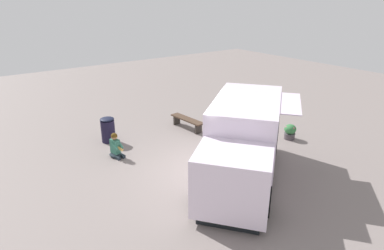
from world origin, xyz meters
TOP-DOWN VIEW (x-y plane):
  - ground_plane at (0.00, 0.00)m, footprint 40.00×40.00m
  - food_truck at (0.96, 0.34)m, footprint 4.86×5.41m
  - person_customer at (-2.79, -2.35)m, footprint 0.76×0.53m
  - planter_flowering_near at (-3.06, 3.08)m, footprint 0.59×0.59m
  - planter_flowering_far at (-0.09, 4.09)m, footprint 0.48×0.48m
  - plaza_bench at (-3.49, 1.33)m, footprint 1.85×0.59m
  - trash_bin at (-4.23, -2.04)m, footprint 0.56×0.56m

SIDE VIEW (x-z plane):
  - ground_plane at x=0.00m, z-range 0.00..0.00m
  - planter_flowering_far at x=-0.09m, z-range 0.01..0.64m
  - plaza_bench at x=-3.49m, z-range 0.13..0.60m
  - person_customer at x=-2.79m, z-range -0.09..0.84m
  - planter_flowering_near at x=-3.06m, z-range 0.01..0.83m
  - trash_bin at x=-4.23m, z-range 0.01..1.03m
  - food_truck at x=0.96m, z-range -0.06..2.40m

